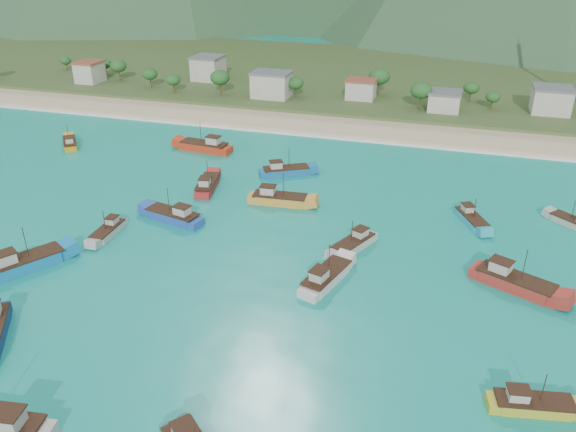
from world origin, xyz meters
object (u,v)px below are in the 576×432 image
(boat_1, at_px, (205,147))
(boat_12, at_px, (326,278))
(boat_6, at_px, (532,405))
(boat_8, at_px, (574,224))
(boat_20, at_px, (279,200))
(boat_26, at_px, (174,217))
(boat_2, at_px, (108,231))
(boat_17, at_px, (207,186))
(boat_5, at_px, (471,219))
(boat_24, at_px, (285,172))
(boat_11, at_px, (70,144))
(boat_7, at_px, (24,264))
(boat_19, at_px, (514,283))
(boat_21, at_px, (354,245))

(boat_1, xyz_separation_m, boat_12, (40.52, -46.91, -0.19))
(boat_6, distance_m, boat_8, 48.83)
(boat_20, bearing_deg, boat_12, 27.21)
(boat_1, bearing_deg, boat_26, -158.76)
(boat_2, height_order, boat_17, boat_17)
(boat_5, distance_m, boat_20, 35.13)
(boat_2, bearing_deg, boat_26, -139.16)
(boat_5, height_order, boat_24, boat_24)
(boat_26, bearing_deg, boat_11, 69.13)
(boat_1, relative_size, boat_12, 1.14)
(boat_5, height_order, boat_17, boat_17)
(boat_20, bearing_deg, boat_24, -172.37)
(boat_1, bearing_deg, boat_12, -133.63)
(boat_12, bearing_deg, boat_7, -151.58)
(boat_12, distance_m, boat_17, 40.50)
(boat_7, height_order, boat_12, boat_7)
(boat_17, xyz_separation_m, boat_19, (56.93, -19.83, 0.16))
(boat_5, distance_m, boat_11, 94.44)
(boat_24, relative_size, boat_26, 0.94)
(boat_20, bearing_deg, boat_21, 48.47)
(boat_11, xyz_separation_m, boat_19, (99.48, -33.82, 0.29))
(boat_20, height_order, boat_21, boat_20)
(boat_17, xyz_separation_m, boat_21, (32.71, -15.06, -0.11))
(boat_7, bearing_deg, boat_24, 92.07)
(boat_7, relative_size, boat_17, 1.14)
(boat_11, xyz_separation_m, boat_17, (42.55, -14.00, 0.13))
(boat_6, distance_m, boat_24, 71.53)
(boat_5, bearing_deg, boat_24, -43.24)
(boat_7, relative_size, boat_8, 1.52)
(boat_12, bearing_deg, boat_19, 30.14)
(boat_11, bearing_deg, boat_5, -47.34)
(boat_12, bearing_deg, boat_20, 137.91)
(boat_7, bearing_deg, boat_21, 55.62)
(boat_6, relative_size, boat_11, 1.04)
(boat_20, bearing_deg, boat_1, -136.43)
(boat_1, relative_size, boat_17, 1.17)
(boat_2, bearing_deg, boat_1, -90.38)
(boat_5, bearing_deg, boat_8, 165.79)
(boat_19, bearing_deg, boat_12, -51.31)
(boat_12, distance_m, boat_19, 27.02)
(boat_1, xyz_separation_m, boat_24, (22.53, -8.80, -0.21))
(boat_5, bearing_deg, boat_21, 13.54)
(boat_8, bearing_deg, boat_2, 149.28)
(boat_11, relative_size, boat_24, 0.83)
(boat_8, height_order, boat_20, boat_20)
(boat_21, bearing_deg, boat_17, -0.02)
(boat_17, bearing_deg, boat_20, -20.27)
(boat_6, relative_size, boat_20, 0.82)
(boat_7, bearing_deg, boat_8, 57.18)
(boat_24, height_order, boat_26, boat_26)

